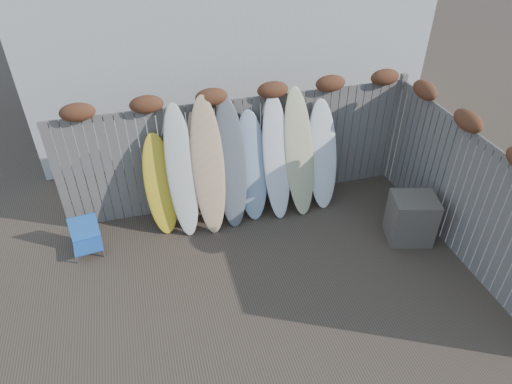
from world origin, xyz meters
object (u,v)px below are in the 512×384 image
object	(u,v)px
beach_chair	(86,237)
wooden_crate	(411,218)
lattice_panel	(425,160)
surfboard_0	(160,185)

from	to	relation	value
beach_chair	wooden_crate	size ratio (longest dim) A/B	0.72
lattice_panel	surfboard_0	distance (m)	4.47
wooden_crate	surfboard_0	bearing A→B (deg)	159.93
beach_chair	lattice_panel	xyz separation A→B (m)	(5.69, -0.35, 0.69)
beach_chair	surfboard_0	xyz separation A→B (m)	(1.27, 0.29, 0.56)
wooden_crate	surfboard_0	size ratio (longest dim) A/B	0.46
surfboard_0	lattice_panel	bearing A→B (deg)	-9.50
lattice_panel	beach_chair	bearing A→B (deg)	176.74
wooden_crate	lattice_panel	xyz separation A→B (m)	(0.59, 0.75, 0.56)
beach_chair	wooden_crate	bearing A→B (deg)	-12.23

